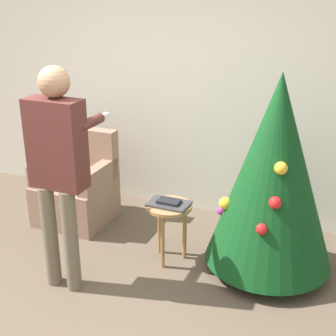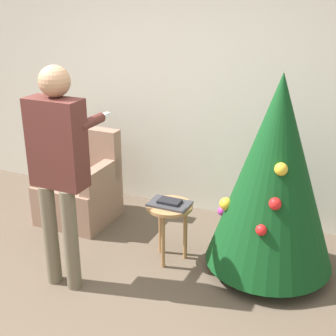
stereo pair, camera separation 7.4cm
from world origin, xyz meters
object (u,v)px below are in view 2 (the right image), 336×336
object	(u,v)px
christmas_tree	(275,173)
side_stool	(170,214)
armchair	(80,188)
person_standing	(58,159)

from	to	relation	value
christmas_tree	side_stool	size ratio (longest dim) A/B	3.17
armchair	side_stool	size ratio (longest dim) A/B	1.73
side_stool	christmas_tree	bearing A→B (deg)	12.48
christmas_tree	person_standing	xyz separation A→B (m)	(-1.48, -0.83, 0.17)
armchair	person_standing	size ratio (longest dim) A/B	0.52
side_stool	armchair	bearing A→B (deg)	162.81
armchair	side_stool	xyz separation A→B (m)	(1.19, -0.37, 0.11)
christmas_tree	person_standing	world-z (taller)	person_standing
christmas_tree	side_stool	distance (m)	0.98
christmas_tree	person_standing	distance (m)	1.71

